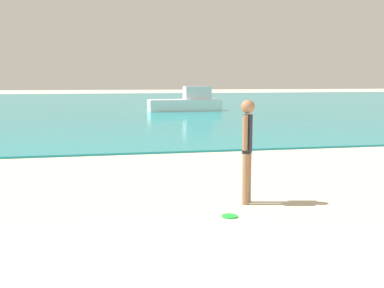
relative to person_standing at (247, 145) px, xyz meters
name	(u,v)px	position (x,y,z in m)	size (l,w,h in m)	color
water	(107,103)	(-0.91, 35.58, -0.94)	(160.00, 60.00, 0.06)	teal
person_standing	(247,145)	(0.00, 0.00, 0.00)	(0.25, 0.34, 1.71)	#936B4C
frisbee	(230,216)	(-0.50, -0.71, -0.96)	(0.24, 0.24, 0.03)	green
boat_near	(187,102)	(3.73, 22.69, -0.37)	(4.66, 1.58, 1.57)	white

